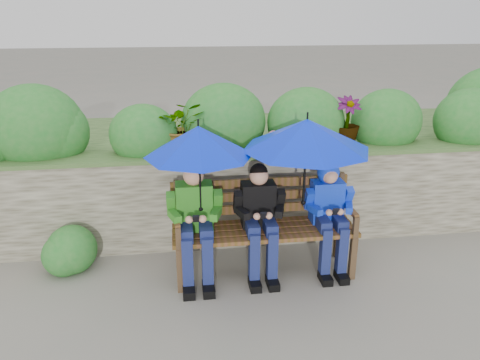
{
  "coord_description": "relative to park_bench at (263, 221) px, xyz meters",
  "views": [
    {
      "loc": [
        -0.56,
        -3.94,
        2.44
      ],
      "look_at": [
        0.0,
        0.1,
        0.95
      ],
      "focal_mm": 35.0,
      "sensor_mm": 36.0,
      "label": 1
    }
  ],
  "objects": [
    {
      "name": "boy_left",
      "position": [
        -0.65,
        -0.08,
        0.12
      ],
      "size": [
        0.51,
        0.59,
        1.14
      ],
      "color": "#23851E",
      "rests_on": "ground"
    },
    {
      "name": "umbrella_left",
      "position": [
        -0.6,
        -0.07,
        0.84
      ],
      "size": [
        0.98,
        0.98,
        0.86
      ],
      "color": "#011FDA",
      "rests_on": "ground"
    },
    {
      "name": "ground",
      "position": [
        -0.22,
        -0.09,
        -0.52
      ],
      "size": [
        60.0,
        60.0,
        0.0
      ],
      "primitive_type": "plane",
      "color": "slate",
      "rests_on": "ground"
    },
    {
      "name": "garden_backdrop",
      "position": [
        -0.28,
        1.48,
        0.14
      ],
      "size": [
        8.0,
        2.86,
        1.84
      ],
      "color": "brown",
      "rests_on": "ground"
    },
    {
      "name": "umbrella_right",
      "position": [
        0.36,
        -0.1,
        0.87
      ],
      "size": [
        1.18,
        1.18,
        0.88
      ],
      "color": "#011FDA",
      "rests_on": "ground"
    },
    {
      "name": "boy_middle",
      "position": [
        -0.05,
        -0.08,
        0.1
      ],
      "size": [
        0.48,
        0.55,
        1.1
      ],
      "color": "black",
      "rests_on": "ground"
    },
    {
      "name": "park_bench",
      "position": [
        0.0,
        0.0,
        0.0
      ],
      "size": [
        1.75,
        0.51,
        0.92
      ],
      "color": "#45311E",
      "rests_on": "ground"
    },
    {
      "name": "boy_right",
      "position": [
        0.63,
        -0.06,
        0.13
      ],
      "size": [
        0.46,
        0.56,
        1.08
      ],
      "color": "#131DC7",
      "rests_on": "ground"
    }
  ]
}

